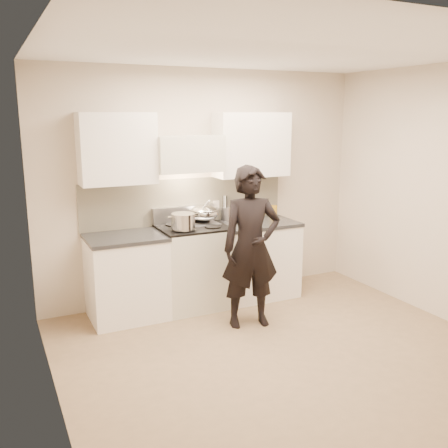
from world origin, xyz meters
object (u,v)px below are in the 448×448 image
object	(u,v)px
counter_right	(256,259)
person	(251,247)
wok	(204,213)
stove	(193,266)
utensil_crock	(225,213)

from	to	relation	value
counter_right	person	bearing A→B (deg)	-123.24
counter_right	wok	size ratio (longest dim) A/B	2.04
stove	wok	world-z (taller)	wok
person	wok	bearing A→B (deg)	109.99
stove	wok	distance (m)	0.63
person	utensil_crock	bearing A→B (deg)	90.34
wok	counter_right	bearing A→B (deg)	-12.91
stove	utensil_crock	xyz separation A→B (m)	(0.53, 0.25, 0.54)
utensil_crock	person	size ratio (longest dim) A/B	0.18
stove	person	world-z (taller)	person
wok	utensil_crock	size ratio (longest dim) A/B	1.51
utensil_crock	person	bearing A→B (deg)	-100.65
wok	person	xyz separation A→B (m)	(0.14, -0.89, -0.22)
stove	wok	bearing A→B (deg)	35.90
counter_right	person	world-z (taller)	person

